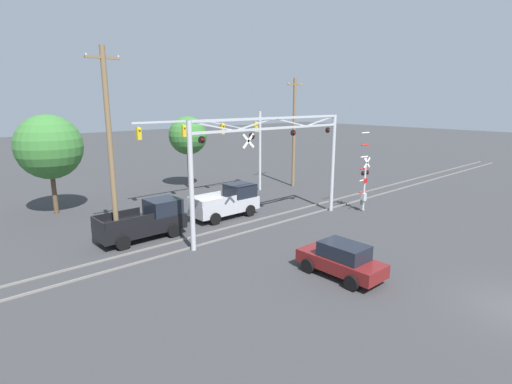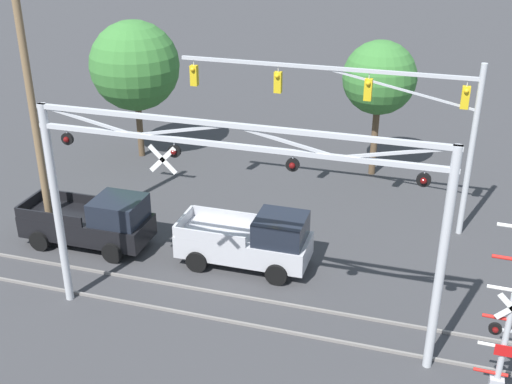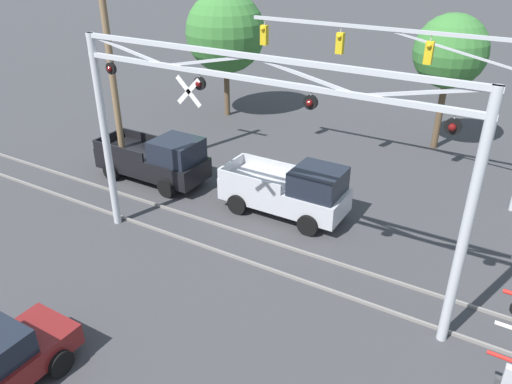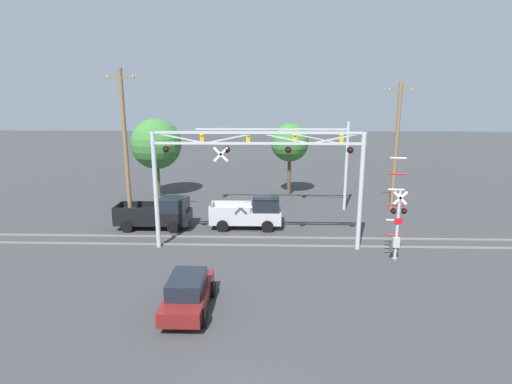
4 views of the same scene
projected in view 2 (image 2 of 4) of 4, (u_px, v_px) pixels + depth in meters
name	position (u px, v px, depth m)	size (l,w,h in m)	color
rail_track_near	(238.00, 323.00, 20.72)	(80.00, 0.08, 0.10)	gray
rail_track_far	(251.00, 298.00, 21.96)	(80.00, 0.08, 0.10)	gray
crossing_gantry	(232.00, 198.00, 18.50)	(12.22, 0.29, 6.96)	#B7BABF
crossing_signal_mast	(500.00, 356.00, 16.23)	(1.12, 0.35, 5.77)	#B7BABF
traffic_signal_span	(387.00, 109.00, 24.97)	(11.98, 0.39, 7.02)	#B7BABF
pickup_truck_lead	(252.00, 241.00, 23.54)	(4.87, 2.16, 2.18)	#B7B7BC
pickup_truck_following	(94.00, 222.00, 24.89)	(5.06, 2.16, 2.18)	black
utility_pole_left	(33.00, 110.00, 23.31)	(1.80, 0.28, 10.64)	brown
background_tree_beyond_span	(135.00, 66.00, 31.80)	(4.47, 4.47, 7.03)	brown
background_tree_far_left_verge	(379.00, 78.00, 29.65)	(3.44, 3.44, 6.56)	brown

